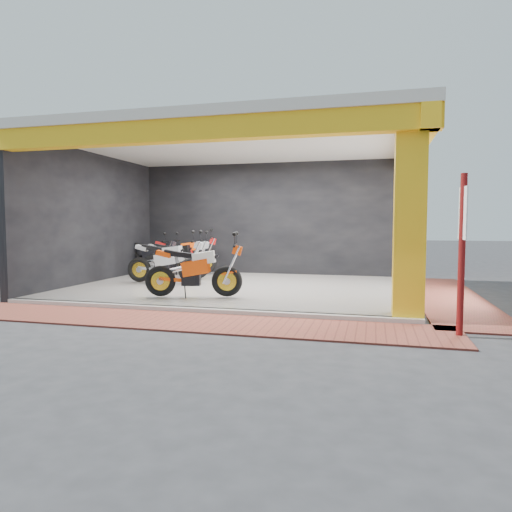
# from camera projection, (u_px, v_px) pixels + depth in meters

# --- Properties ---
(ground) EXTENTS (80.00, 80.00, 0.00)m
(ground) POSITION_uv_depth(u_px,v_px,m) (212.00, 304.00, 9.34)
(ground) COLOR #2D2D30
(ground) RESTS_ON ground
(showroom_floor) EXTENTS (8.00, 6.00, 0.10)m
(showroom_floor) POSITION_uv_depth(u_px,v_px,m) (240.00, 288.00, 11.27)
(showroom_floor) COLOR beige
(showroom_floor) RESTS_ON ground
(showroom_ceiling) EXTENTS (8.40, 6.40, 0.20)m
(showroom_ceiling) POSITION_uv_depth(u_px,v_px,m) (240.00, 142.00, 11.02)
(showroom_ceiling) COLOR beige
(showroom_ceiling) RESTS_ON corner_column
(back_wall) EXTENTS (8.20, 0.20, 3.50)m
(back_wall) POSITION_uv_depth(u_px,v_px,m) (268.00, 220.00, 14.14)
(back_wall) COLOR black
(back_wall) RESTS_ON ground
(left_wall) EXTENTS (0.20, 6.20, 3.50)m
(left_wall) POSITION_uv_depth(u_px,v_px,m) (93.00, 219.00, 12.17)
(left_wall) COLOR black
(left_wall) RESTS_ON ground
(corner_column) EXTENTS (0.50, 0.50, 3.50)m
(corner_column) POSITION_uv_depth(u_px,v_px,m) (409.00, 217.00, 7.56)
(corner_column) COLOR yellow
(corner_column) RESTS_ON ground
(header_beam_front) EXTENTS (8.40, 0.30, 0.40)m
(header_beam_front) POSITION_uv_depth(u_px,v_px,m) (192.00, 130.00, 8.14)
(header_beam_front) COLOR yellow
(header_beam_front) RESTS_ON corner_column
(header_beam_right) EXTENTS (0.30, 6.40, 0.40)m
(header_beam_right) POSITION_uv_depth(u_px,v_px,m) (414.00, 148.00, 10.04)
(header_beam_right) COLOR yellow
(header_beam_right) RESTS_ON corner_column
(floor_kerb) EXTENTS (8.00, 0.20, 0.10)m
(floor_kerb) POSITION_uv_depth(u_px,v_px,m) (193.00, 310.00, 8.35)
(floor_kerb) COLOR beige
(floor_kerb) RESTS_ON ground
(paver_front) EXTENTS (9.00, 1.40, 0.03)m
(paver_front) POSITION_uv_depth(u_px,v_px,m) (175.00, 321.00, 7.60)
(paver_front) COLOR brown
(paver_front) RESTS_ON ground
(paver_right) EXTENTS (1.40, 7.00, 0.03)m
(paver_right) POSITION_uv_depth(u_px,v_px,m) (448.00, 297.00, 10.07)
(paver_right) COLOR brown
(paver_right) RESTS_ON ground
(signpost) EXTENTS (0.09, 0.33, 2.34)m
(signpost) POSITION_uv_depth(u_px,v_px,m) (462.00, 248.00, 6.48)
(signpost) COLOR maroon
(signpost) RESTS_ON ground
(moto_hero) EXTENTS (2.27, 1.26, 1.31)m
(moto_hero) POSITION_uv_depth(u_px,v_px,m) (227.00, 266.00, 9.43)
(moto_hero) COLOR #FF4E0A
(moto_hero) RESTS_ON showroom_floor
(moto_row_a) EXTENTS (2.20, 0.91, 1.32)m
(moto_row_a) POSITION_uv_depth(u_px,v_px,m) (191.00, 258.00, 11.52)
(moto_row_a) COLOR #A9ABB0
(moto_row_a) RESTS_ON showroom_floor
(moto_row_b) EXTENTS (2.15, 0.93, 1.28)m
(moto_row_b) POSITION_uv_depth(u_px,v_px,m) (198.00, 256.00, 12.58)
(moto_row_b) COLOR #A2A5A9
(moto_row_b) RESTS_ON showroom_floor
(moto_row_c) EXTENTS (2.34, 1.45, 1.34)m
(moto_row_c) POSITION_uv_depth(u_px,v_px,m) (205.00, 252.00, 13.81)
(moto_row_c) COLOR #B71413
(moto_row_c) RESTS_ON showroom_floor
(moto_row_d) EXTENTS (2.15, 1.26, 1.24)m
(moto_row_d) POSITION_uv_depth(u_px,v_px,m) (167.00, 255.00, 13.60)
(moto_row_d) COLOR black
(moto_row_d) RESTS_ON showroom_floor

